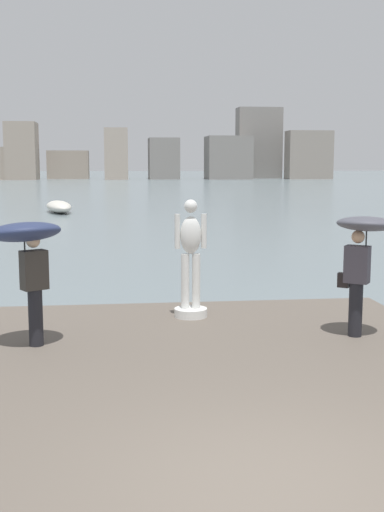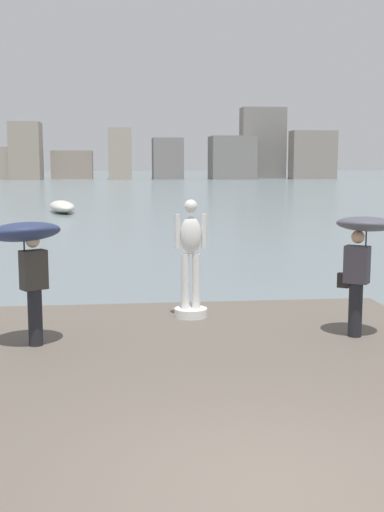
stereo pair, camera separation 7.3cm
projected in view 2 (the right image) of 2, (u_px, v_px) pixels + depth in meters
The scene contains 7 objects.
ground_plane at pixel (138, 209), 45.13m from camera, with size 400.00×400.00×0.00m, color slate.
pier at pixel (227, 409), 8.04m from camera, with size 7.78×10.65×0.40m, color #60564C.
statue_white_figure at pixel (191, 266), 11.88m from camera, with size 0.60×0.60×2.14m.
onlooker_left at pixel (26, 245), 9.89m from camera, with size 1.52×1.53×1.98m.
onlooker_right at pixel (363, 244), 10.43m from camera, with size 1.32×1.33×1.99m.
boat_near at pixel (62, 207), 42.11m from camera, with size 2.43×4.94×0.75m.
distant_skyline at pixel (146, 154), 124.82m from camera, with size 77.29×12.93×13.91m.
Camera 2 is at (-1.28, -5.27, 3.20)m, focal length 46.10 mm.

